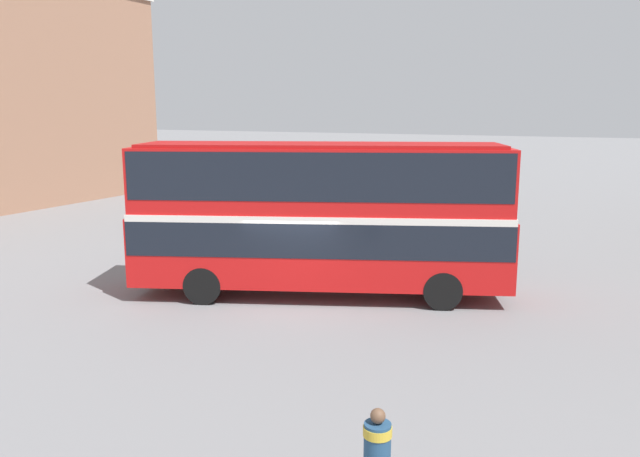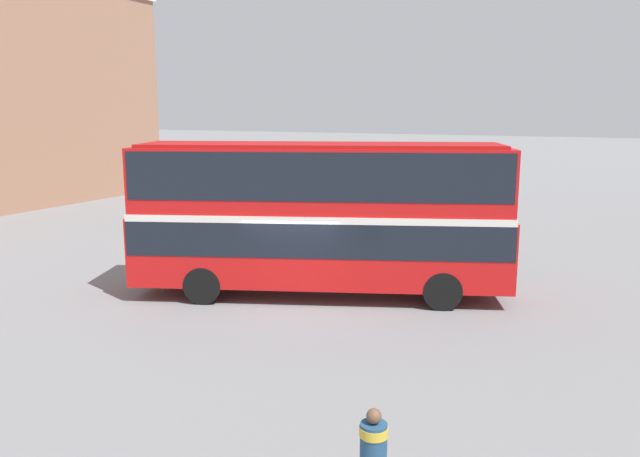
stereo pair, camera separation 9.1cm
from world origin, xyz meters
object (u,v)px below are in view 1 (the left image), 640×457
Objects in this scene: double_decker_bus at (320,209)px; parked_car_kerb_far at (199,203)px; parked_car_kerb_near at (308,194)px; pedestrian_foreground at (377,451)px.

double_decker_bus is 2.42× the size of parked_car_kerb_far.
double_decker_bus is 2.71× the size of parked_car_kerb_near.
parked_car_kerb_far is (-11.51, 9.51, -1.83)m from double_decker_bus.
pedestrian_foreground is 0.35× the size of parked_car_kerb_far.
parked_car_kerb_far is (-3.40, -5.71, 0.02)m from parked_car_kerb_near.
parked_car_kerb_near is at bearing 96.68° from double_decker_bus.
parked_car_kerb_far is at bearing 11.51° from pedestrian_foreground.
double_decker_bus is 17.34m from parked_car_kerb_near.
parked_car_kerb_far is at bearing 119.06° from double_decker_bus.
pedestrian_foreground is 27.70m from parked_car_kerb_near.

